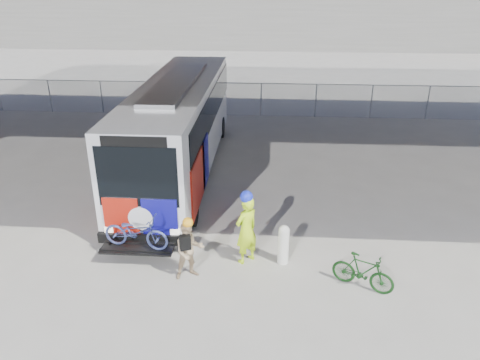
# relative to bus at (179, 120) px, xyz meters

# --- Properties ---
(ground) EXTENTS (160.00, 160.00, 0.00)m
(ground) POSITION_rel_bus_xyz_m (2.00, -3.98, -2.11)
(ground) COLOR #9E9991
(ground) RESTS_ON ground
(bus) EXTENTS (2.67, 13.02, 3.69)m
(bus) POSITION_rel_bus_xyz_m (0.00, 0.00, 0.00)
(bus) COLOR silver
(bus) RESTS_ON ground
(chainlink_fence) EXTENTS (30.00, 0.06, 30.00)m
(chainlink_fence) POSITION_rel_bus_xyz_m (2.00, 8.02, -0.68)
(chainlink_fence) COLOR gray
(chainlink_fence) RESTS_ON ground
(bollard) EXTENTS (0.30, 0.30, 1.17)m
(bollard) POSITION_rel_bus_xyz_m (4.01, -6.32, -1.48)
(bollard) COLOR silver
(bollard) RESTS_ON ground
(cyclist_hivis) EXTENTS (0.84, 0.84, 2.17)m
(cyclist_hivis) POSITION_rel_bus_xyz_m (2.99, -6.32, -1.06)
(cyclist_hivis) COLOR #CBFF1A
(cyclist_hivis) RESTS_ON ground
(cyclist_tan) EXTENTS (0.96, 0.87, 1.77)m
(cyclist_tan) POSITION_rel_bus_xyz_m (1.55, -7.15, -1.27)
(cyclist_tan) COLOR tan
(cyclist_tan) RESTS_ON ground
(bike_parked) EXTENTS (1.64, 1.13, 0.97)m
(bike_parked) POSITION_rel_bus_xyz_m (6.00, -7.32, -1.62)
(bike_parked) COLOR #133B13
(bike_parked) RESTS_ON ground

